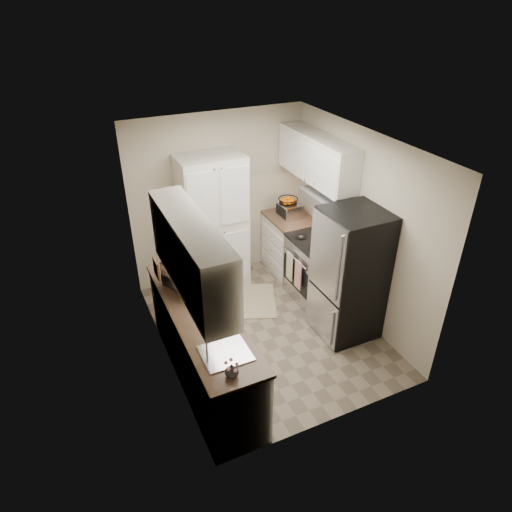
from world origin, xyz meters
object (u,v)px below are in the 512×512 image
(pantry_cabinet, at_px, (213,224))
(toaster_oven, at_px, (290,210))
(microwave, at_px, (188,276))
(wine_bottle, at_px, (170,263))
(refrigerator, at_px, (350,275))
(electric_range, at_px, (316,268))

(pantry_cabinet, bearing_deg, toaster_oven, -3.77)
(microwave, height_order, wine_bottle, wine_bottle)
(refrigerator, relative_size, toaster_oven, 4.63)
(refrigerator, distance_m, microwave, 1.97)
(pantry_cabinet, height_order, refrigerator, pantry_cabinet)
(microwave, bearing_deg, refrigerator, -128.78)
(microwave, bearing_deg, wine_bottle, -4.45)
(refrigerator, relative_size, microwave, 3.19)
(refrigerator, distance_m, wine_bottle, 2.19)
(microwave, distance_m, toaster_oven, 2.26)
(microwave, relative_size, wine_bottle, 1.61)
(pantry_cabinet, distance_m, wine_bottle, 1.27)
(microwave, bearing_deg, electric_range, -105.22)
(pantry_cabinet, bearing_deg, microwave, -121.56)
(electric_range, relative_size, toaster_oven, 3.08)
(pantry_cabinet, distance_m, electric_range, 1.58)
(toaster_oven, bearing_deg, refrigerator, -92.94)
(wine_bottle, bearing_deg, microwave, -70.06)
(electric_range, height_order, toaster_oven, toaster_oven)
(electric_range, distance_m, microwave, 2.05)
(pantry_cabinet, relative_size, toaster_oven, 5.45)
(refrigerator, bearing_deg, toaster_oven, 88.45)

